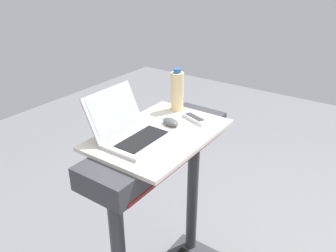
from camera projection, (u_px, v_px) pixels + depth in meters
desk_board at (160, 134)px, 1.68m from camera, size 0.68×0.46×0.02m
laptop at (131, 130)px, 1.60m from camera, size 0.31×0.31×0.22m
computer_mouse at (171, 122)px, 1.75m from camera, size 0.08×0.11×0.03m
water_bottle at (177, 91)px, 1.89m from camera, size 0.07×0.07×0.24m
tv_remote at (195, 119)px, 1.80m from camera, size 0.10×0.17×0.02m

